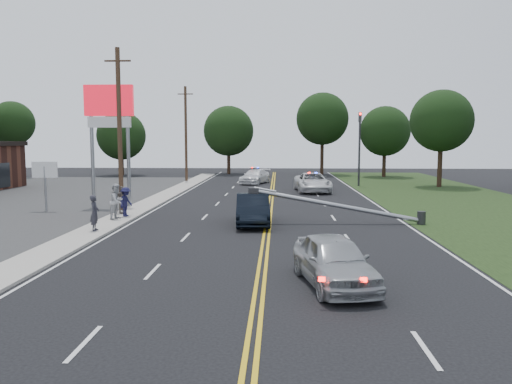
{
  "coord_description": "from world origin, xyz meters",
  "views": [
    {
      "loc": [
        0.55,
        -18.36,
        4.46
      ],
      "look_at": [
        -0.63,
        7.86,
        1.7
      ],
      "focal_mm": 35.0,
      "sensor_mm": 36.0,
      "label": 1
    }
  ],
  "objects_px": {
    "utility_pole_mid": "(120,129)",
    "utility_pole_far": "(186,134)",
    "traffic_signal": "(360,142)",
    "bystander_d": "(122,200)",
    "emergency_a": "(312,182)",
    "emergency_b": "(255,176)",
    "crashed_sedan": "(253,209)",
    "fallen_streetlight": "(347,207)",
    "waiting_sedan": "(334,260)",
    "pylon_sign": "(109,116)",
    "bystander_c": "(126,202)",
    "small_sign": "(45,174)",
    "bystander_b": "(117,201)",
    "bystander_a": "(95,213)"
  },
  "relations": [
    {
      "from": "crashed_sedan",
      "to": "emergency_b",
      "type": "distance_m",
      "value": 24.65
    },
    {
      "from": "fallen_streetlight",
      "to": "bystander_b",
      "type": "distance_m",
      "value": 12.5
    },
    {
      "from": "small_sign",
      "to": "traffic_signal",
      "type": "xyz_separation_m",
      "value": [
        22.3,
        18.0,
        1.87
      ]
    },
    {
      "from": "crashed_sedan",
      "to": "emergency_a",
      "type": "relative_size",
      "value": 0.83
    },
    {
      "from": "traffic_signal",
      "to": "waiting_sedan",
      "type": "distance_m",
      "value": 34.03
    },
    {
      "from": "small_sign",
      "to": "crashed_sedan",
      "type": "bearing_deg",
      "value": -18.23
    },
    {
      "from": "emergency_b",
      "to": "utility_pole_mid",
      "type": "bearing_deg",
      "value": -92.58
    },
    {
      "from": "bystander_a",
      "to": "traffic_signal",
      "type": "bearing_deg",
      "value": -40.81
    },
    {
      "from": "utility_pole_mid",
      "to": "utility_pole_far",
      "type": "xyz_separation_m",
      "value": [
        0.0,
        22.0,
        0.0
      ]
    },
    {
      "from": "emergency_a",
      "to": "bystander_c",
      "type": "relative_size",
      "value": 3.55
    },
    {
      "from": "small_sign",
      "to": "bystander_d",
      "type": "xyz_separation_m",
      "value": [
        5.31,
        -1.6,
        -1.41
      ]
    },
    {
      "from": "waiting_sedan",
      "to": "bystander_b",
      "type": "distance_m",
      "value": 15.79
    },
    {
      "from": "traffic_signal",
      "to": "bystander_b",
      "type": "relative_size",
      "value": 3.63
    },
    {
      "from": "traffic_signal",
      "to": "utility_pole_far",
      "type": "relative_size",
      "value": 0.7
    },
    {
      "from": "fallen_streetlight",
      "to": "bystander_c",
      "type": "distance_m",
      "value": 12.37
    },
    {
      "from": "fallen_streetlight",
      "to": "pylon_sign",
      "type": "bearing_deg",
      "value": 157.78
    },
    {
      "from": "crashed_sedan",
      "to": "bystander_b",
      "type": "height_order",
      "value": "bystander_b"
    },
    {
      "from": "utility_pole_mid",
      "to": "waiting_sedan",
      "type": "height_order",
      "value": "utility_pole_mid"
    },
    {
      "from": "traffic_signal",
      "to": "bystander_d",
      "type": "height_order",
      "value": "traffic_signal"
    },
    {
      "from": "pylon_sign",
      "to": "bystander_d",
      "type": "height_order",
      "value": "pylon_sign"
    },
    {
      "from": "utility_pole_far",
      "to": "waiting_sedan",
      "type": "relative_size",
      "value": 2.19
    },
    {
      "from": "small_sign",
      "to": "bystander_a",
      "type": "distance_m",
      "value": 9.3
    },
    {
      "from": "emergency_a",
      "to": "waiting_sedan",
      "type": "bearing_deg",
      "value": -96.88
    },
    {
      "from": "utility_pole_mid",
      "to": "crashed_sedan",
      "type": "height_order",
      "value": "utility_pole_mid"
    },
    {
      "from": "small_sign",
      "to": "emergency_b",
      "type": "distance_m",
      "value": 23.7
    },
    {
      "from": "crashed_sedan",
      "to": "bystander_d",
      "type": "height_order",
      "value": "bystander_d"
    },
    {
      "from": "traffic_signal",
      "to": "waiting_sedan",
      "type": "xyz_separation_m",
      "value": [
        -6.04,
        -33.31,
        -3.43
      ]
    },
    {
      "from": "utility_pole_mid",
      "to": "emergency_a",
      "type": "bearing_deg",
      "value": 44.4
    },
    {
      "from": "emergency_a",
      "to": "bystander_a",
      "type": "relative_size",
      "value": 3.43
    },
    {
      "from": "small_sign",
      "to": "bystander_b",
      "type": "height_order",
      "value": "small_sign"
    },
    {
      "from": "utility_pole_far",
      "to": "emergency_b",
      "type": "height_order",
      "value": "utility_pole_far"
    },
    {
      "from": "fallen_streetlight",
      "to": "emergency_b",
      "type": "bearing_deg",
      "value": 103.94
    },
    {
      "from": "bystander_a",
      "to": "bystander_d",
      "type": "xyz_separation_m",
      "value": [
        -0.46,
        5.56,
        -0.05
      ]
    },
    {
      "from": "bystander_d",
      "to": "crashed_sedan",
      "type": "bearing_deg",
      "value": -75.95
    },
    {
      "from": "waiting_sedan",
      "to": "crashed_sedan",
      "type": "bearing_deg",
      "value": 94.5
    },
    {
      "from": "bystander_a",
      "to": "bystander_d",
      "type": "distance_m",
      "value": 5.58
    },
    {
      "from": "emergency_a",
      "to": "bystander_b",
      "type": "distance_m",
      "value": 19.87
    },
    {
      "from": "crashed_sedan",
      "to": "emergency_b",
      "type": "height_order",
      "value": "crashed_sedan"
    },
    {
      "from": "fallen_streetlight",
      "to": "waiting_sedan",
      "type": "height_order",
      "value": "fallen_streetlight"
    },
    {
      "from": "utility_pole_mid",
      "to": "bystander_c",
      "type": "height_order",
      "value": "utility_pole_mid"
    },
    {
      "from": "pylon_sign",
      "to": "emergency_a",
      "type": "bearing_deg",
      "value": 36.68
    },
    {
      "from": "pylon_sign",
      "to": "bystander_a",
      "type": "distance_m",
      "value": 10.69
    },
    {
      "from": "small_sign",
      "to": "fallen_streetlight",
      "type": "bearing_deg",
      "value": -12.4
    },
    {
      "from": "utility_pole_far",
      "to": "small_sign",
      "type": "bearing_deg",
      "value": -102.31
    },
    {
      "from": "fallen_streetlight",
      "to": "bystander_c",
      "type": "xyz_separation_m",
      "value": [
        -12.29,
        1.35,
        0.03
      ]
    },
    {
      "from": "utility_pole_far",
      "to": "bystander_d",
      "type": "distance_m",
      "value": 23.97
    },
    {
      "from": "pylon_sign",
      "to": "utility_pole_far",
      "type": "xyz_separation_m",
      "value": [
        1.3,
        20.0,
        -0.91
      ]
    },
    {
      "from": "pylon_sign",
      "to": "traffic_signal",
      "type": "bearing_deg",
      "value": 40.39
    },
    {
      "from": "waiting_sedan",
      "to": "bystander_c",
      "type": "bearing_deg",
      "value": 118.23
    },
    {
      "from": "utility_pole_far",
      "to": "crashed_sedan",
      "type": "relative_size",
      "value": 2.06
    }
  ]
}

